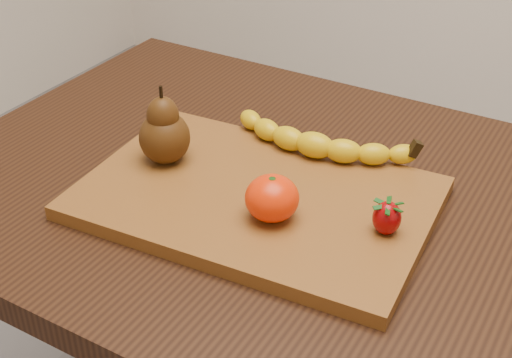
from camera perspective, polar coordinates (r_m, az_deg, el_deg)
The scene contains 6 objects.
table at distance 1.03m, azimuth 2.39°, elevation -5.44°, with size 1.00×0.70×0.76m.
cutting_board at distance 0.94m, azimuth 0.00°, elevation -1.55°, with size 0.45×0.30×0.02m, color brown.
banana at distance 1.00m, azimuth 4.70°, elevation 2.73°, with size 0.23×0.06×0.04m, color yellow, non-canonical shape.
pear at distance 0.98m, azimuth -7.41°, elevation 4.33°, with size 0.07×0.07×0.11m, color #46260B, non-canonical shape.
mandarin at distance 0.87m, azimuth 1.29°, elevation -1.54°, with size 0.07×0.07×0.06m, color #FC2D02.
strawberry at distance 0.86m, azimuth 10.43°, elevation -2.99°, with size 0.03×0.03×0.04m, color #970406, non-canonical shape.
Camera 1 is at (0.37, -0.72, 1.30)m, focal length 50.00 mm.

